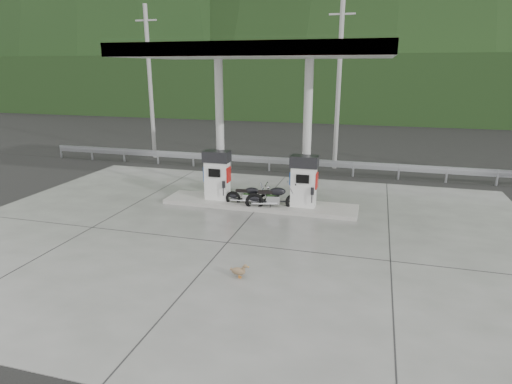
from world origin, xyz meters
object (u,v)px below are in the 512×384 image
(motorcycle_left, at_px, (274,198))
(duck, at_px, (238,271))
(motorcycle_right, at_px, (250,196))
(gas_pump_left, at_px, (217,175))
(gas_pump_right, at_px, (304,181))

(motorcycle_left, height_order, duck, motorcycle_left)
(duck, bearing_deg, motorcycle_right, 103.85)
(gas_pump_left, distance_m, duck, 6.06)
(gas_pump_right, distance_m, motorcycle_right, 2.03)
(motorcycle_right, bearing_deg, duck, -81.75)
(gas_pump_left, distance_m, motorcycle_left, 2.34)
(motorcycle_left, relative_size, motorcycle_right, 1.15)
(gas_pump_left, height_order, duck, gas_pump_left)
(gas_pump_left, bearing_deg, motorcycle_right, -6.88)
(motorcycle_right, height_order, duck, motorcycle_right)
(gas_pump_left, relative_size, motorcycle_right, 1.09)
(duck, bearing_deg, gas_pump_right, 83.48)
(gas_pump_left, xyz_separation_m, motorcycle_right, (1.28, -0.15, -0.66))
(motorcycle_right, bearing_deg, gas_pump_right, -0.79)
(gas_pump_right, xyz_separation_m, motorcycle_left, (-0.96, -0.32, -0.60))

